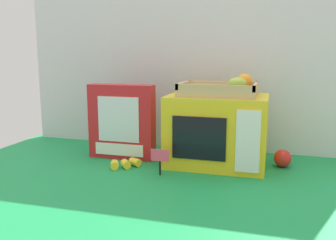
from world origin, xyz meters
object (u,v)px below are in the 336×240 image
cookie_set_box (122,122)px  toy_microwave (217,130)px  price_sign (160,158)px  loose_toy_apple (283,158)px  food_groups_crate (222,90)px  loose_toy_banana (125,164)px

cookie_set_box → toy_microwave: bearing=2.7°
cookie_set_box → price_sign: size_ratio=3.20×
cookie_set_box → loose_toy_apple: 0.69m
cookie_set_box → loose_toy_apple: bearing=4.7°
toy_microwave → food_groups_crate: food_groups_crate is taller
loose_toy_banana → price_sign: bearing=-17.0°
cookie_set_box → price_sign: bearing=-38.0°
toy_microwave → loose_toy_apple: bearing=7.8°
price_sign → loose_toy_apple: size_ratio=1.41×
food_groups_crate → loose_toy_apple: bearing=11.3°
food_groups_crate → cookie_set_box: (-0.43, -0.01, -0.15)m
toy_microwave → price_sign: 0.28m
price_sign → loose_toy_banana: 0.18m
food_groups_crate → cookie_set_box: size_ratio=0.93×
food_groups_crate → loose_toy_banana: (-0.36, -0.14, -0.29)m
food_groups_crate → price_sign: size_ratio=2.98×
cookie_set_box → price_sign: cookie_set_box is taller
toy_microwave → loose_toy_banana: size_ratio=3.38×
price_sign → toy_microwave: bearing=47.6°
toy_microwave → cookie_set_box: size_ratio=1.23×
price_sign → loose_toy_apple: price_sign is taller
cookie_set_box → price_sign: 0.31m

